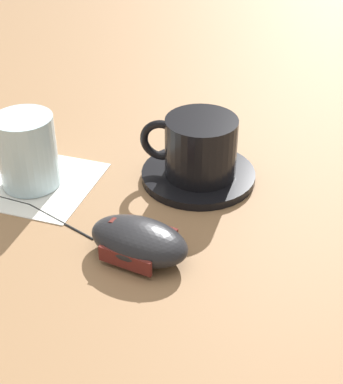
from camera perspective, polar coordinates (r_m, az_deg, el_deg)
ground_plane at (r=0.72m, az=-6.72°, el=-0.13°), size 3.00×3.00×0.00m
saucer at (r=0.74m, az=2.61°, el=1.66°), size 0.14×0.14×0.01m
coffee_cup at (r=0.72m, az=2.68°, el=4.40°), size 0.09×0.11×0.07m
computer_mouse at (r=0.61m, az=-3.18°, el=-4.72°), size 0.10×0.12×0.04m
napkin_under_glass at (r=0.75m, az=-12.83°, el=0.89°), size 0.19×0.19×0.00m
drinking_glass at (r=0.73m, az=-13.82°, el=3.87°), size 0.07×0.07×0.09m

